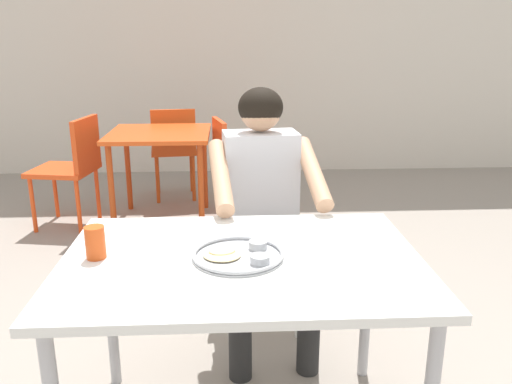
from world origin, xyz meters
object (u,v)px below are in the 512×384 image
Objects in this scene: chair_red_far at (174,146)px; table_foreground at (242,276)px; diner_foreground at (264,197)px; chair_red_left at (73,163)px; drinking_cup at (95,241)px; thali_tray at (239,254)px; chair_red_right at (236,162)px; chair_foreground at (257,227)px; table_background_red at (160,144)px.

table_foreground is at bearing -80.07° from chair_red_far.
diner_foreground is 1.43× the size of chair_red_left.
drinking_cup is at bearing -72.18° from chair_red_left.
chair_red_right reaches higher than thali_tray.
table_foreground is 0.69m from diner_foreground.
drinking_cup is 0.13× the size of chair_red_left.
table_foreground is at bearing -62.31° from chair_red_left.
chair_foreground is 1.03× the size of chair_red_right.
chair_foreground reaches higher than chair_red_right.
drinking_cup is 0.13× the size of chair_red_far.
drinking_cup is 2.39m from table_background_red.
chair_red_left is (-1.22, 2.33, -0.15)m from table_foreground.
chair_foreground is (0.10, 0.90, -0.16)m from table_foreground.
chair_red_left reaches higher than table_background_red.
chair_foreground is 1.65m from table_background_red.
drinking_cup is at bearing -87.92° from table_background_red.
thali_tray is at bearing -76.94° from table_background_red.
chair_red_right is 0.99× the size of chair_red_far.
chair_red_far is (-0.62, 2.09, -0.00)m from chair_foreground.
chair_red_right is (0.49, 2.34, -0.30)m from drinking_cup.
chair_red_left is at bearing -174.32° from table_background_red.
chair_foreground is at bearing -65.96° from table_background_red.
chair_red_left is at bearing -136.91° from chair_red_far.
diner_foreground is at bearing -50.95° from chair_red_left.
chair_red_far is (-0.51, 2.99, -0.25)m from thali_tray.
thali_tray reaches higher than table_foreground.
diner_foreground is 2.14m from chair_red_left.
chair_foreground is 2.18m from chair_red_far.
chair_red_right is at bearing 93.44° from chair_foreground.
chair_red_left is (-0.66, -0.07, -0.13)m from table_background_red.
diner_foreground is 1.56× the size of table_background_red.
drinking_cup is at bearing -123.48° from chair_foreground.
table_foreground is at bearing 30.48° from thali_tray.
diner_foreground is 1.70m from chair_red_right.
thali_tray is 2.38m from chair_red_right.
table_background_red is (-0.09, 2.38, -0.16)m from drinking_cup.
table_foreground is at bearing -76.70° from table_background_red.
diner_foreground is (0.13, 0.68, -0.01)m from thali_tray.
diner_foreground is at bearing 79.42° from thali_tray.
thali_tray is 2.47m from table_background_red.
thali_tray is 0.39× the size of table_background_red.
chair_red_right reaches higher than table_foreground.
table_background_red is at bearing 103.06° from thali_tray.
thali_tray is 2.78× the size of drinking_cup.
chair_red_far is (-0.64, 2.31, -0.23)m from diner_foreground.
chair_red_far is at bearing 99.74° from thali_tray.
table_foreground is 1.41× the size of chair_foreground.
chair_red_left reaches higher than thali_tray.
diner_foreground is (0.60, 0.66, -0.06)m from drinking_cup.
chair_foreground reaches higher than thali_tray.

